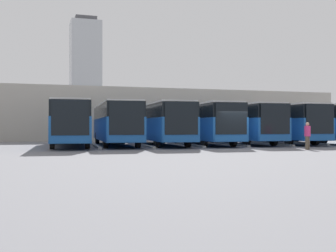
{
  "coord_description": "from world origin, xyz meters",
  "views": [
    {
      "loc": [
        13.14,
        25.6,
        1.49
      ],
      "look_at": [
        2.87,
        -6.24,
        1.52
      ],
      "focal_mm": 45.0,
      "sensor_mm": 36.0,
      "label": 1
    }
  ],
  "objects_px": {
    "bus_2": "(240,123)",
    "bus_5": "(115,122)",
    "bus_1": "(278,123)",
    "bus_0": "(308,123)",
    "bus_4": "(160,122)",
    "bus_6": "(70,122)",
    "bus_3": "(202,122)",
    "pedestrian": "(307,135)"
  },
  "relations": [
    {
      "from": "bus_3",
      "to": "bus_6",
      "type": "height_order",
      "value": "same"
    },
    {
      "from": "bus_0",
      "to": "bus_6",
      "type": "height_order",
      "value": "same"
    },
    {
      "from": "bus_2",
      "to": "bus_1",
      "type": "bearing_deg",
      "value": 179.75
    },
    {
      "from": "bus_2",
      "to": "bus_5",
      "type": "xyz_separation_m",
      "value": [
        10.52,
        -0.32,
        0.0
      ]
    },
    {
      "from": "pedestrian",
      "to": "bus_2",
      "type": "bearing_deg",
      "value": -119.52
    },
    {
      "from": "bus_2",
      "to": "bus_6",
      "type": "relative_size",
      "value": 1.0
    },
    {
      "from": "bus_1",
      "to": "bus_0",
      "type": "bearing_deg",
      "value": -167.15
    },
    {
      "from": "bus_2",
      "to": "bus_4",
      "type": "relative_size",
      "value": 1.0
    },
    {
      "from": "bus_6",
      "to": "bus_0",
      "type": "bearing_deg",
      "value": -175.01
    },
    {
      "from": "bus_4",
      "to": "bus_6",
      "type": "height_order",
      "value": "same"
    },
    {
      "from": "bus_3",
      "to": "bus_6",
      "type": "distance_m",
      "value": 10.53
    },
    {
      "from": "bus_3",
      "to": "pedestrian",
      "type": "relative_size",
      "value": 7.25
    },
    {
      "from": "bus_0",
      "to": "bus_6",
      "type": "xyz_separation_m",
      "value": [
        21.05,
        0.27,
        0.0
      ]
    },
    {
      "from": "bus_6",
      "to": "bus_5",
      "type": "bearing_deg",
      "value": -170.22
    },
    {
      "from": "bus_6",
      "to": "pedestrian",
      "type": "bearing_deg",
      "value": 151.83
    },
    {
      "from": "bus_5",
      "to": "pedestrian",
      "type": "distance_m",
      "value": 14.19
    },
    {
      "from": "bus_2",
      "to": "pedestrian",
      "type": "bearing_deg",
      "value": 95.08
    },
    {
      "from": "bus_0",
      "to": "bus_2",
      "type": "relative_size",
      "value": 1.0
    },
    {
      "from": "bus_0",
      "to": "pedestrian",
      "type": "bearing_deg",
      "value": 57.64
    },
    {
      "from": "bus_1",
      "to": "bus_2",
      "type": "distance_m",
      "value": 3.52
    },
    {
      "from": "bus_2",
      "to": "bus_5",
      "type": "relative_size",
      "value": 1.0
    },
    {
      "from": "bus_1",
      "to": "bus_6",
      "type": "bearing_deg",
      "value": 3.4
    },
    {
      "from": "bus_4",
      "to": "bus_3",
      "type": "bearing_deg",
      "value": -177.41
    },
    {
      "from": "bus_6",
      "to": "pedestrian",
      "type": "height_order",
      "value": "bus_6"
    },
    {
      "from": "bus_0",
      "to": "bus_2",
      "type": "bearing_deg",
      "value": 6.32
    },
    {
      "from": "bus_2",
      "to": "bus_5",
      "type": "bearing_deg",
      "value": 2.5
    },
    {
      "from": "bus_6",
      "to": "bus_3",
      "type": "bearing_deg",
      "value": -176.78
    },
    {
      "from": "bus_5",
      "to": "pedestrian",
      "type": "height_order",
      "value": "bus_5"
    },
    {
      "from": "bus_3",
      "to": "pedestrian",
      "type": "xyz_separation_m",
      "value": [
        -3.64,
        8.81,
        -0.87
      ]
    },
    {
      "from": "bus_6",
      "to": "pedestrian",
      "type": "distance_m",
      "value": 16.8
    },
    {
      "from": "bus_4",
      "to": "pedestrian",
      "type": "distance_m",
      "value": 11.45
    },
    {
      "from": "bus_3",
      "to": "bus_2",
      "type": "bearing_deg",
      "value": -172.39
    },
    {
      "from": "bus_1",
      "to": "bus_3",
      "type": "height_order",
      "value": "same"
    },
    {
      "from": "bus_3",
      "to": "bus_5",
      "type": "relative_size",
      "value": 1.0
    },
    {
      "from": "bus_5",
      "to": "bus_1",
      "type": "bearing_deg",
      "value": -178.19
    },
    {
      "from": "bus_0",
      "to": "bus_6",
      "type": "relative_size",
      "value": 1.0
    },
    {
      "from": "bus_1",
      "to": "bus_2",
      "type": "xyz_separation_m",
      "value": [
        3.51,
        -0.28,
        0.0
      ]
    },
    {
      "from": "bus_4",
      "to": "bus_5",
      "type": "relative_size",
      "value": 1.0
    },
    {
      "from": "bus_4",
      "to": "bus_6",
      "type": "xyz_separation_m",
      "value": [
        7.02,
        -0.09,
        0.0
      ]
    },
    {
      "from": "bus_5",
      "to": "bus_0",
      "type": "bearing_deg",
      "value": -175.97
    },
    {
      "from": "bus_0",
      "to": "bus_4",
      "type": "relative_size",
      "value": 1.0
    },
    {
      "from": "bus_1",
      "to": "bus_6",
      "type": "distance_m",
      "value": 17.54
    }
  ]
}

